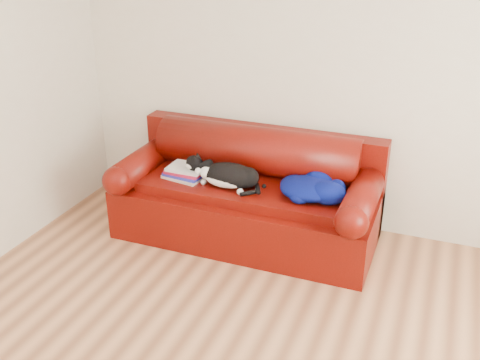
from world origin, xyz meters
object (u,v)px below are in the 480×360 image
at_px(book_stack, 186,172).
at_px(blanket, 311,187).
at_px(cat, 229,176).
at_px(sofa_base, 246,211).

relative_size(book_stack, blanket, 0.64).
bearing_deg(blanket, cat, -173.95).
relative_size(cat, blanket, 1.19).
height_order(sofa_base, blanket, blanket).
distance_m(cat, blanket, 0.65).
distance_m(book_stack, blanket, 1.04).
height_order(sofa_base, cat, cat).
xyz_separation_m(sofa_base, blanket, (0.55, -0.06, 0.33)).
relative_size(sofa_base, cat, 3.21).
bearing_deg(book_stack, blanket, 1.88).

